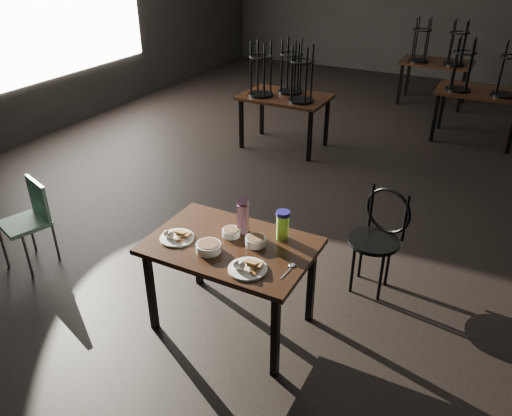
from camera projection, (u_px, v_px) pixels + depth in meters
The scene contains 14 objects.
main_table at pixel (231, 253), 3.64m from camera, with size 1.20×0.80×0.75m.
plate_left at pixel (176, 236), 3.65m from camera, with size 0.25×0.25×0.08m.
plate_right at pixel (247, 267), 3.31m from camera, with size 0.26×0.26×0.09m.
bowl_near at pixel (231, 232), 3.69m from camera, with size 0.14×0.14×0.05m.
bowl_far at pixel (256, 241), 3.58m from camera, with size 0.15×0.15×0.06m.
bowl_big at pixel (209, 247), 3.51m from camera, with size 0.18×0.18×0.06m.
juice_carton at pixel (243, 216), 3.68m from camera, with size 0.08×0.08×0.29m.
water_bottle at pixel (283, 225), 3.61m from camera, with size 0.12×0.12×0.23m.
spoon at pixel (291, 266), 3.35m from camera, with size 0.05×0.20×0.01m.
bentwood_chair at pixel (379, 232), 4.16m from camera, with size 0.46×0.46×0.90m.
school_chair at pixel (30, 216), 4.49m from camera, with size 0.47×0.47×0.80m.
bg_table_left at pixel (285, 94), 6.87m from camera, with size 1.20×0.80×1.48m.
bg_table_right at pixel (481, 91), 7.09m from camera, with size 1.20×0.80×1.48m.
bg_table_far at pixel (437, 62), 8.71m from camera, with size 1.20×0.80×1.48m.
Camera 1 is at (1.22, -5.27, 2.72)m, focal length 35.00 mm.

